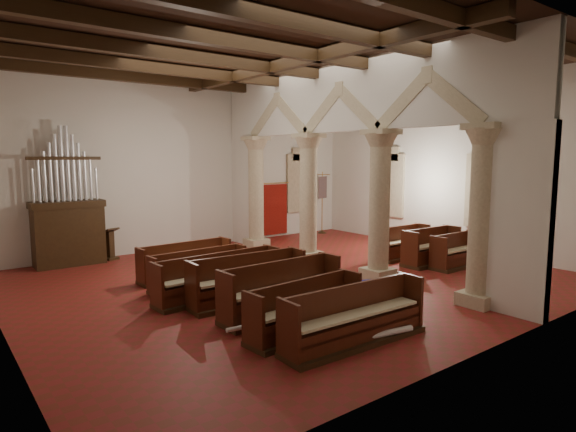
{
  "coord_description": "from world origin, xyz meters",
  "views": [
    {
      "loc": [
        -8.06,
        -10.25,
        3.36
      ],
      "look_at": [
        0.21,
        0.5,
        1.67
      ],
      "focal_mm": 30.0,
      "sensor_mm": 36.0,
      "label": 1
    }
  ],
  "objects_px": {
    "processional_banner": "(322,214)",
    "aisle_pew_0": "(457,256)",
    "nave_pew_0": "(355,325)",
    "lectern": "(111,246)",
    "pipe_organ": "(68,221)"
  },
  "relations": [
    {
      "from": "processional_banner",
      "to": "aisle_pew_0",
      "type": "xyz_separation_m",
      "value": [
        -1.1,
        -7.41,
        -0.49
      ]
    },
    {
      "from": "nave_pew_0",
      "to": "lectern",
      "type": "bearing_deg",
      "value": 98.63
    },
    {
      "from": "pipe_organ",
      "to": "processional_banner",
      "type": "relative_size",
      "value": 1.64
    },
    {
      "from": "pipe_organ",
      "to": "processional_banner",
      "type": "distance_m",
      "value": 10.37
    },
    {
      "from": "nave_pew_0",
      "to": "aisle_pew_0",
      "type": "relative_size",
      "value": 1.55
    },
    {
      "from": "processional_banner",
      "to": "nave_pew_0",
      "type": "xyz_separation_m",
      "value": [
        -7.89,
        -9.79,
        -0.49
      ]
    },
    {
      "from": "processional_banner",
      "to": "lectern",
      "type": "bearing_deg",
      "value": 165.45
    },
    {
      "from": "nave_pew_0",
      "to": "aisle_pew_0",
      "type": "distance_m",
      "value": 7.19
    },
    {
      "from": "processional_banner",
      "to": "aisle_pew_0",
      "type": "distance_m",
      "value": 7.51
    },
    {
      "from": "pipe_organ",
      "to": "nave_pew_0",
      "type": "relative_size",
      "value": 1.44
    },
    {
      "from": "processional_banner",
      "to": "nave_pew_0",
      "type": "relative_size",
      "value": 0.88
    },
    {
      "from": "pipe_organ",
      "to": "nave_pew_0",
      "type": "bearing_deg",
      "value": -75.98
    },
    {
      "from": "lectern",
      "to": "aisle_pew_0",
      "type": "xyz_separation_m",
      "value": [
        8.01,
        -7.52,
        -0.09
      ]
    },
    {
      "from": "lectern",
      "to": "pipe_organ",
      "type": "bearing_deg",
      "value": 162.44
    },
    {
      "from": "lectern",
      "to": "aisle_pew_0",
      "type": "bearing_deg",
      "value": -60.27
    }
  ]
}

